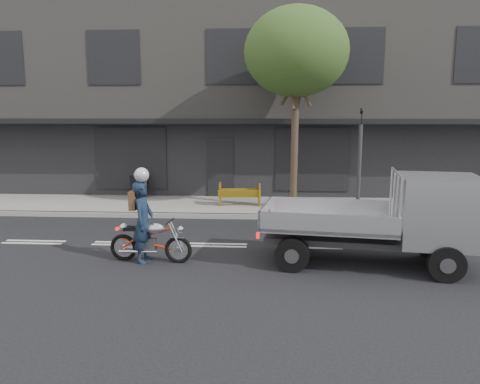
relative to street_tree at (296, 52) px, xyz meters
The scene contains 11 objects.
ground 7.09m from the street_tree, 117.65° to the right, with size 80.00×80.00×0.00m, color black.
sidewalk 5.67m from the street_tree, 167.20° to the left, with size 32.00×3.20×0.15m, color gray.
kerb 5.75m from the street_tree, 153.43° to the right, with size 32.00×0.20×0.15m, color gray.
building_main 7.54m from the street_tree, 107.22° to the left, with size 26.00×10.00×8.00m, color slate.
street_tree is the anchor object (origin of this frame).
traffic_light_pole 4.23m from the street_tree, 23.03° to the right, with size 0.12×0.12×3.50m.
motorcycle 8.15m from the street_tree, 122.31° to the right, with size 1.93×0.56×0.99m.
rider 7.98m from the street_tree, 123.40° to the right, with size 0.67×0.44×1.85m, color #15233B.
flatbed_ute 7.33m from the street_tree, 67.27° to the right, with size 4.80×2.47×2.12m.
construction_barrier 5.07m from the street_tree, behind, with size 1.47×0.59×0.82m, color #D59F0B, non-canonical shape.
sandwich_board 7.59m from the street_tree, 165.88° to the left, with size 0.56×0.37×0.88m, color black, non-canonical shape.
Camera 1 is at (1.32, -11.53, 3.36)m, focal length 35.00 mm.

